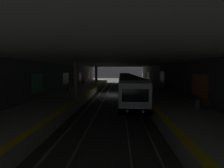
{
  "coord_description": "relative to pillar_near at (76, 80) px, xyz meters",
  "views": [
    {
      "loc": [
        -27.79,
        -0.91,
        4.51
      ],
      "look_at": [
        3.34,
        0.68,
        1.71
      ],
      "focal_mm": 24.73,
      "sensor_mm": 36.0,
      "label": 1
    }
  ],
  "objects": [
    {
      "name": "platform_right",
      "position": [
        9.55,
        2.2,
        -2.8
      ],
      "size": [
        60.0,
        5.3,
        1.06
      ],
      "color": "#A8A59E",
      "rests_on": "ground"
    },
    {
      "name": "bench_left_mid",
      "position": [
        10.09,
        -12.88,
        -1.75
      ],
      "size": [
        1.7,
        0.47,
        0.86
      ],
      "color": "#262628",
      "rests_on": "platform_left"
    },
    {
      "name": "wall_left",
      "position": [
        9.57,
        -13.8,
        -0.52
      ],
      "size": [
        60.0,
        0.56,
        5.6
      ],
      "color": "#56565B",
      "rests_on": "ground"
    },
    {
      "name": "suitcase_rolling",
      "position": [
        6.86,
        3.41,
        -1.93
      ],
      "size": [
        0.42,
        0.21,
        0.98
      ],
      "color": "black",
      "rests_on": "platform_right"
    },
    {
      "name": "ceiling_slab",
      "position": [
        9.55,
        -4.35,
        2.47
      ],
      "size": [
        60.0,
        19.4,
        0.4
      ],
      "color": "beige",
      "rests_on": "wall_left"
    },
    {
      "name": "track_right",
      "position": [
        9.55,
        -2.15,
        -3.25
      ],
      "size": [
        60.0,
        1.53,
        0.16
      ],
      "color": "gray",
      "rests_on": "ground"
    },
    {
      "name": "metro_train",
      "position": [
        12.65,
        -6.55,
        -1.3
      ],
      "size": [
        36.27,
        2.83,
        3.49
      ],
      "color": "silver",
      "rests_on": "track_left"
    },
    {
      "name": "pillar_near",
      "position": [
        0.0,
        0.0,
        0.0
      ],
      "size": [
        0.56,
        0.56,
        4.55
      ],
      "color": "gray",
      "rests_on": "platform_right"
    },
    {
      "name": "pillar_far",
      "position": [
        15.83,
        0.0,
        0.0
      ],
      "size": [
        0.56,
        0.56,
        4.55
      ],
      "color": "gray",
      "rests_on": "platform_right"
    },
    {
      "name": "wall_right",
      "position": [
        9.6,
        5.1,
        -0.52
      ],
      "size": [
        60.0,
        0.56,
        5.6
      ],
      "color": "#56565B",
      "rests_on": "ground"
    },
    {
      "name": "person_walking_mid",
      "position": [
        9.76,
        2.67,
        -1.46
      ],
      "size": [
        0.6,
        0.22,
        1.53
      ],
      "color": "#313131",
      "rests_on": "platform_right"
    },
    {
      "name": "bench_left_near",
      "position": [
        -4.06,
        -12.88,
        -1.75
      ],
      "size": [
        1.7,
        0.47,
        0.86
      ],
      "color": "#262628",
      "rests_on": "platform_left"
    },
    {
      "name": "platform_left",
      "position": [
        9.55,
        -10.9,
        -2.8
      ],
      "size": [
        60.0,
        5.3,
        1.06
      ],
      "color": "#A8A59E",
      "rests_on": "ground"
    },
    {
      "name": "ground_plane",
      "position": [
        9.55,
        -4.35,
        -3.33
      ],
      "size": [
        120.0,
        120.0,
        0.0
      ],
      "primitive_type": "plane",
      "color": "#383A38"
    },
    {
      "name": "bench_right_near",
      "position": [
        18.0,
        4.18,
        -1.75
      ],
      "size": [
        1.7,
        0.47,
        0.86
      ],
      "color": "#262628",
      "rests_on": "platform_right"
    },
    {
      "name": "person_waiting_near",
      "position": [
        20.93,
        4.07,
        -1.43
      ],
      "size": [
        0.6,
        0.22,
        1.57
      ],
      "color": "#262626",
      "rests_on": "platform_right"
    },
    {
      "name": "trash_bin",
      "position": [
        -4.44,
        -12.15,
        -1.85
      ],
      "size": [
        0.44,
        0.44,
        0.85
      ],
      "color": "#595B5E",
      "rests_on": "platform_left"
    },
    {
      "name": "person_standing_far",
      "position": [
        6.74,
        -11.78,
        -1.43
      ],
      "size": [
        0.6,
        0.22,
        1.57
      ],
      "color": "#3B3B3B",
      "rests_on": "platform_left"
    },
    {
      "name": "track_left",
      "position": [
        9.55,
        -6.55,
        -3.25
      ],
      "size": [
        60.0,
        1.53,
        0.16
      ],
      "color": "gray",
      "rests_on": "ground"
    },
    {
      "name": "bench_right_mid",
      "position": [
        24.46,
        4.18,
        -1.75
      ],
      "size": [
        1.7,
        0.47,
        0.86
      ],
      "color": "#262628",
      "rests_on": "platform_right"
    }
  ]
}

